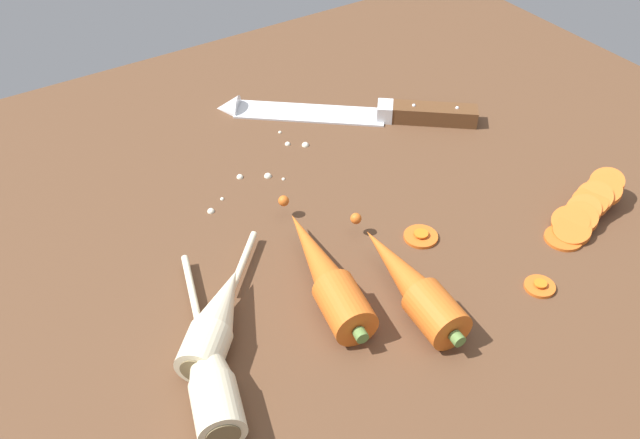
# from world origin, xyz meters

# --- Properties ---
(ground_plane) EXTENTS (1.20, 0.90, 0.04)m
(ground_plane) POSITION_xyz_m (0.00, 0.00, -0.02)
(ground_plane) COLOR brown
(chefs_knife) EXTENTS (0.29, 0.24, 0.04)m
(chefs_knife) POSITION_xyz_m (0.15, 0.16, 0.01)
(chefs_knife) COLOR silver
(chefs_knife) RESTS_ON ground_plane
(whole_carrot) EXTENTS (0.07, 0.21, 0.04)m
(whole_carrot) POSITION_xyz_m (-0.04, -0.09, 0.02)
(whole_carrot) COLOR #D6601E
(whole_carrot) RESTS_ON ground_plane
(whole_carrot_second) EXTENTS (0.06, 0.19, 0.04)m
(whole_carrot_second) POSITION_xyz_m (0.02, -0.15, 0.02)
(whole_carrot_second) COLOR #D6601E
(whole_carrot_second) RESTS_ON ground_plane
(parsnip_front) EXTENTS (0.08, 0.22, 0.04)m
(parsnip_front) POSITION_xyz_m (-0.19, -0.13, 0.02)
(parsnip_front) COLOR beige
(parsnip_front) RESTS_ON ground_plane
(parsnip_mid_left) EXTENTS (0.15, 0.15, 0.04)m
(parsnip_mid_left) POSITION_xyz_m (-0.16, -0.09, 0.02)
(parsnip_mid_left) COLOR beige
(parsnip_mid_left) RESTS_ON ground_plane
(carrot_slice_stack) EXTENTS (0.13, 0.06, 0.04)m
(carrot_slice_stack) POSITION_xyz_m (0.25, -0.16, 0.01)
(carrot_slice_stack) COLOR #D6601E
(carrot_slice_stack) RESTS_ON ground_plane
(carrot_slice_stray_near) EXTENTS (0.03, 0.03, 0.01)m
(carrot_slice_stray_near) POSITION_xyz_m (0.14, -0.21, 0.00)
(carrot_slice_stray_near) COLOR #D6601E
(carrot_slice_stray_near) RESTS_ON ground_plane
(carrot_slice_stray_mid) EXTENTS (0.04, 0.04, 0.01)m
(carrot_slice_stray_mid) POSITION_xyz_m (0.08, -0.09, 0.00)
(carrot_slice_stray_mid) COLOR #D6601E
(carrot_slice_stray_mid) RESTS_ON ground_plane
(mince_crumbs) EXTENTS (0.17, 0.10, 0.01)m
(mince_crumbs) POSITION_xyz_m (0.00, 0.11, 0.00)
(mince_crumbs) COLOR silver
(mince_crumbs) RESTS_ON ground_plane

